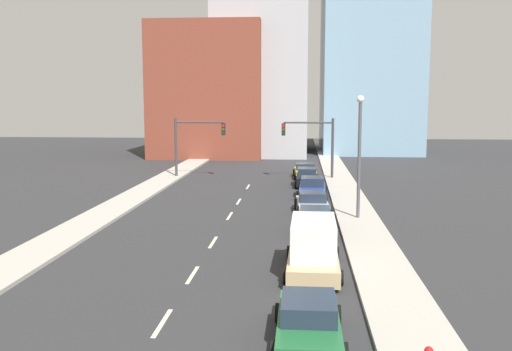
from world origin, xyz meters
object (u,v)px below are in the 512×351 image
sedan_blue (312,188)px  sedan_yellow (305,171)px  traffic_signal_right (317,139)px  street_lamp (359,148)px  sedan_silver (312,203)px  sedan_black (307,178)px  box_truck_tan (313,247)px  sedan_maroon (315,221)px  sedan_green (308,322)px  traffic_signal_left (191,139)px

sedan_blue → sedan_yellow: bearing=93.8°
traffic_signal_right → sedan_blue: size_ratio=1.22×
street_lamp → sedan_silver: bearing=143.3°
sedan_black → sedan_yellow: bearing=90.8°
sedan_blue → sedan_yellow: 10.82m
traffic_signal_right → sedan_black: traffic_signal_right is taller
traffic_signal_right → street_lamp: 18.17m
box_truck_tan → sedan_silver: bearing=90.1°
traffic_signal_right → box_truck_tan: bearing=-91.6°
sedan_maroon → sedan_blue: sedan_blue is taller
sedan_green → sedan_maroon: bearing=87.9°
traffic_signal_left → sedan_yellow: (10.56, 0.83, -3.03)m
sedan_green → box_truck_tan: bearing=87.8°
sedan_maroon → sedan_silver: sedan_silver is taller
sedan_green → sedan_blue: 25.80m
traffic_signal_right → box_truck_tan: 28.88m
street_lamp → sedan_maroon: size_ratio=1.58×
traffic_signal_right → sedan_maroon: (-0.58, -21.51, -3.04)m
street_lamp → sedan_maroon: 5.76m
traffic_signal_left → sedan_yellow: size_ratio=1.29×
traffic_signal_left → sedan_silver: bearing=-55.7°
box_truck_tan → sedan_maroon: size_ratio=1.23×
sedan_green → sedan_black: bearing=89.6°
traffic_signal_right → sedan_maroon: bearing=-91.6°
traffic_signal_left → sedan_silver: traffic_signal_left is taller
traffic_signal_left → sedan_black: bearing=-22.0°
box_truck_tan → sedan_blue: 18.77m
sedan_maroon → sedan_black: 17.21m
sedan_silver → box_truck_tan: bearing=-94.0°
street_lamp → sedan_green: bearing=-100.1°
sedan_silver → sedan_yellow: sedan_yellow is taller
traffic_signal_right → sedan_yellow: 3.30m
sedan_green → sedan_black: (0.22, 31.48, 0.08)m
traffic_signal_left → traffic_signal_right: same height
street_lamp → traffic_signal_left: bearing=127.0°
sedan_green → sedan_blue: bearing=88.7°
sedan_yellow → traffic_signal_right: bearing=-42.9°
sedan_maroon → sedan_blue: bearing=90.1°
street_lamp → sedan_maroon: bearing=-127.3°
sedan_green → box_truck_tan: box_truck_tan is taller
traffic_signal_left → box_truck_tan: 30.79m
sedan_green → sedan_silver: (0.47, 19.75, 0.01)m
street_lamp → sedan_silver: (-2.70, 2.01, -3.74)m
sedan_black → box_truck_tan: bearing=-90.3°
sedan_green → sedan_maroon: (0.51, 14.27, 0.01)m
street_lamp → sedan_silver: 5.03m
box_truck_tan → sedan_black: bearing=91.1°
sedan_silver → sedan_maroon: bearing=-92.6°
sedan_maroon → sedan_black: (-0.30, 17.21, 0.07)m
traffic_signal_right → sedan_black: (-0.88, -4.30, -2.97)m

